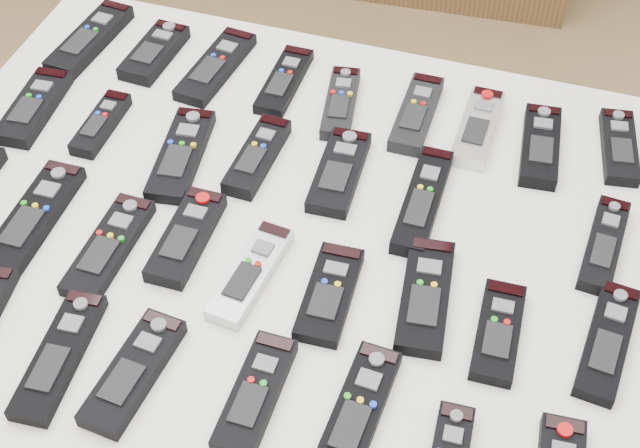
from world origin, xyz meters
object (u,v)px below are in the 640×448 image
(remote_16, at_px, (604,245))
(remote_33, at_px, (357,413))
(table, at_px, (320,260))
(remote_8, at_px, (619,147))
(remote_21, at_px, (186,237))
(remote_24, at_px, (425,296))
(remote_25, at_px, (498,332))
(remote_5, at_px, (416,114))
(remote_1, at_px, (154,53))
(remote_6, at_px, (478,128))
(remote_26, at_px, (607,341))
(remote_23, at_px, (329,294))
(remote_10, at_px, (34,107))
(remote_31, at_px, (134,372))
(remote_19, at_px, (34,217))
(remote_20, at_px, (109,247))
(remote_4, at_px, (341,103))
(remote_15, at_px, (423,201))
(remote_32, at_px, (255,394))
(remote_2, at_px, (216,66))
(remote_3, at_px, (284,81))
(remote_30, at_px, (59,355))
(remote_7, at_px, (540,146))
(remote_12, at_px, (181,155))
(remote_13, at_px, (257,156))
(remote_22, at_px, (251,273))
(remote_14, at_px, (339,172))
(remote_11, at_px, (101,124))
(remote_0, at_px, (90,39))

(remote_16, bearing_deg, remote_33, -120.76)
(table, distance_m, remote_8, 0.49)
(remote_21, xyz_separation_m, remote_24, (0.34, 0.00, -0.00))
(remote_25, bearing_deg, remote_5, 115.42)
(remote_1, distance_m, remote_6, 0.56)
(remote_16, bearing_deg, remote_26, -78.34)
(remote_26, bearing_deg, remote_23, -168.63)
(remote_10, bearing_deg, remote_31, -52.19)
(remote_19, height_order, remote_24, same)
(remote_20, relative_size, remote_25, 1.21)
(remote_10, distance_m, remote_16, 0.89)
(remote_4, height_order, remote_25, remote_4)
(remote_6, bearing_deg, remote_15, -103.14)
(remote_20, bearing_deg, remote_1, 107.29)
(remote_16, xyz_separation_m, remote_19, (-0.77, -0.19, 0.00))
(remote_24, relative_size, remote_33, 0.98)
(remote_10, height_order, remote_32, same)
(remote_6, bearing_deg, remote_2, 178.47)
(remote_3, xyz_separation_m, remote_30, (-0.09, -0.59, 0.00))
(remote_4, xyz_separation_m, remote_24, (0.22, -0.34, 0.00))
(remote_24, distance_m, remote_30, 0.47)
(remote_7, relative_size, remote_12, 0.88)
(remote_12, xyz_separation_m, remote_26, (0.65, -0.15, 0.00))
(remote_13, distance_m, remote_22, 0.22)
(remote_4, xyz_separation_m, remote_13, (-0.08, -0.16, 0.00))
(remote_8, bearing_deg, remote_21, -155.22)
(remote_21, bearing_deg, remote_7, 36.66)
(remote_20, height_order, remote_23, same)
(remote_7, distance_m, remote_25, 0.36)
(remote_24, bearing_deg, remote_20, 179.70)
(table, height_order, remote_2, remote_2)
(remote_10, xyz_separation_m, remote_25, (0.78, -0.21, -0.00))
(remote_13, distance_m, remote_21, 0.18)
(table, bearing_deg, remote_31, -116.36)
(remote_1, distance_m, remote_30, 0.61)
(remote_14, xyz_separation_m, remote_15, (0.13, -0.02, 0.00))
(remote_15, height_order, remote_23, remote_15)
(remote_1, distance_m, remote_15, 0.55)
(remote_11, distance_m, remote_30, 0.43)
(remote_15, relative_size, remote_25, 1.35)
(remote_3, bearing_deg, remote_16, -20.80)
(remote_1, distance_m, remote_31, 0.64)
(remote_4, distance_m, remote_13, 0.18)
(remote_4, bearing_deg, remote_23, -84.79)
(table, bearing_deg, remote_25, -20.20)
(remote_22, bearing_deg, remote_33, -33.42)
(remote_5, xyz_separation_m, remote_6, (0.10, -0.00, 0.00))
(remote_30, bearing_deg, remote_23, 29.24)
(remote_14, distance_m, remote_33, 0.40)
(remote_0, relative_size, remote_31, 1.17)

